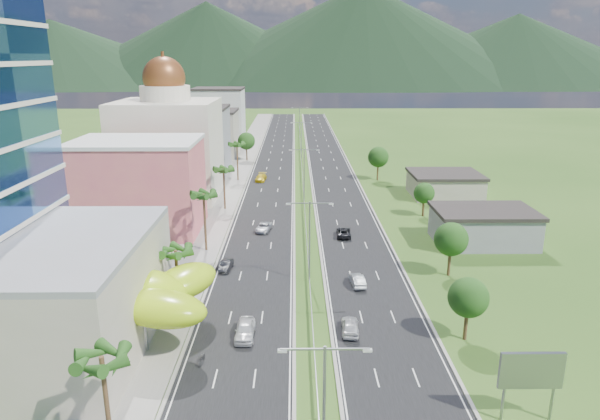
{
  "coord_description": "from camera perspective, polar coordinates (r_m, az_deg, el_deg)",
  "views": [
    {
      "loc": [
        -1.9,
        -55.2,
        28.8
      ],
      "look_at": [
        -1.13,
        20.03,
        7.0
      ],
      "focal_mm": 32.0,
      "sensor_mm": 36.0,
      "label": 1
    }
  ],
  "objects": [
    {
      "name": "streetlight_median_b",
      "position": [
        68.86,
        1.03,
        -2.52
      ],
      "size": [
        6.04,
        0.25,
        11.0
      ],
      "color": "gray",
      "rests_on": "ground"
    },
    {
      "name": "ground",
      "position": [
        62.29,
        1.25,
        -11.38
      ],
      "size": [
        500.0,
        500.0,
        0.0
      ],
      "primitive_type": "plane",
      "color": "#2D5119",
      "rests_on": "ground"
    },
    {
      "name": "shed_far",
      "position": [
        117.77,
        15.16,
        2.54
      ],
      "size": [
        14.0,
        12.0,
        4.4
      ],
      "primitive_type": "cube",
      "color": "#A8A18B",
      "rests_on": "ground"
    },
    {
      "name": "car_white_near_left",
      "position": [
        58.24,
        -5.88,
        -12.58
      ],
      "size": [
        2.04,
        4.99,
        1.69
      ],
      "primitive_type": "imported",
      "rotation": [
        0.0,
        0.0,
        -0.01
      ],
      "color": "silver",
      "rests_on": "road_left"
    },
    {
      "name": "midrise_beige",
      "position": [
        160.75,
        -9.66,
        7.96
      ],
      "size": [
        16.0,
        15.0,
        13.0
      ],
      "primitive_type": "cube",
      "color": "#A8A18B",
      "rests_on": "ground"
    },
    {
      "name": "car_silver_mid_left",
      "position": [
        91.09,
        -3.9,
        -1.84
      ],
      "size": [
        3.0,
        5.12,
        1.34
      ],
      "primitive_type": "imported",
      "rotation": [
        0.0,
        0.0,
        -0.17
      ],
      "color": "#B4B7BD",
      "rests_on": "road_left"
    },
    {
      "name": "midrise_white",
      "position": [
        183.02,
        -8.59,
        9.77
      ],
      "size": [
        16.0,
        15.0,
        18.0
      ],
      "primitive_type": "cube",
      "color": "silver",
      "rests_on": "ground"
    },
    {
      "name": "palm_tree_e",
      "position": [
        127.6,
        -6.74,
        6.81
      ],
      "size": [
        3.6,
        3.6,
        9.4
      ],
      "color": "#47301C",
      "rests_on": "ground"
    },
    {
      "name": "car_silver_right",
      "position": [
        70.33,
        6.13,
        -7.43
      ],
      "size": [
        1.91,
        4.51,
        1.45
      ],
      "primitive_type": "imported",
      "rotation": [
        0.0,
        0.0,
        3.23
      ],
      "color": "#ADB1B5",
      "rests_on": "road_right"
    },
    {
      "name": "streetlight_median_c",
      "position": [
        107.51,
        0.44,
        4.32
      ],
      "size": [
        6.04,
        0.25,
        11.0
      ],
      "color": "gray",
      "rests_on": "ground"
    },
    {
      "name": "pink_shophouse",
      "position": [
        93.49,
        -16.79,
        2.29
      ],
      "size": [
        20.0,
        15.0,
        15.0
      ],
      "primitive_type": "cube",
      "color": "#D7586D",
      "rests_on": "ground"
    },
    {
      "name": "leafy_tree_rb",
      "position": [
        74.24,
        15.82,
        -3.03
      ],
      "size": [
        4.55,
        4.55,
        7.47
      ],
      "color": "#47301C",
      "rests_on": "ground"
    },
    {
      "name": "leafy_tree_ra",
      "position": [
        58.46,
        17.52,
        -8.91
      ],
      "size": [
        4.2,
        4.2,
        6.9
      ],
      "color": "#47301C",
      "rests_on": "ground"
    },
    {
      "name": "billboard",
      "position": [
        48.33,
        23.44,
        -15.62
      ],
      "size": [
        5.2,
        0.35,
        6.2
      ],
      "color": "gray",
      "rests_on": "ground"
    },
    {
      "name": "car_white_near_right",
      "position": [
        59.1,
        5.37,
        -12.19
      ],
      "size": [
        2.07,
        4.59,
        1.53
      ],
      "primitive_type": "imported",
      "rotation": [
        0.0,
        0.0,
        3.08
      ],
      "color": "silver",
      "rests_on": "road_right"
    },
    {
      "name": "shed_near",
      "position": [
        89.54,
        18.96,
        -1.83
      ],
      "size": [
        15.0,
        10.0,
        5.0
      ],
      "primitive_type": "cube",
      "color": "gray",
      "rests_on": "ground"
    },
    {
      "name": "sidewalk_left",
      "position": [
        148.79,
        -6.42,
        4.92
      ],
      "size": [
        7.0,
        260.0,
        0.12
      ],
      "primitive_type": "cube",
      "color": "gray",
      "rests_on": "ground"
    },
    {
      "name": "road_right",
      "position": [
        148.33,
        3.07,
        4.95
      ],
      "size": [
        11.0,
        260.0,
        0.04
      ],
      "primitive_type": "cube",
      "color": "black",
      "rests_on": "ground"
    },
    {
      "name": "streetlight_median_e",
      "position": [
        196.45,
        -0.03,
        9.71
      ],
      "size": [
        6.04,
        0.25,
        11.0
      ],
      "color": "gray",
      "rests_on": "ground"
    },
    {
      "name": "lime_canopy",
      "position": [
        59.3,
        -18.51,
        -8.41
      ],
      "size": [
        18.0,
        15.0,
        7.4
      ],
      "color": "#A8D214",
      "rests_on": "ground"
    },
    {
      "name": "palm_tree_d",
      "position": [
        103.33,
        -8.16,
        4.12
      ],
      "size": [
        3.6,
        3.6,
        8.6
      ],
      "color": "#47301C",
      "rests_on": "ground"
    },
    {
      "name": "mountain_ridge",
      "position": [
        509.8,
        6.56,
        12.82
      ],
      "size": [
        860.0,
        140.0,
        90.0
      ],
      "primitive_type": null,
      "color": "black",
      "rests_on": "ground"
    },
    {
      "name": "midrise_grey",
      "position": [
        139.08,
        -11.07,
        7.26
      ],
      "size": [
        16.0,
        15.0,
        16.0
      ],
      "primitive_type": "cube",
      "color": "gray",
      "rests_on": "ground"
    },
    {
      "name": "car_dark_far_right",
      "position": [
        88.53,
        4.68,
        -2.39
      ],
      "size": [
        2.54,
        5.06,
        1.37
      ],
      "primitive_type": "imported",
      "rotation": [
        0.0,
        0.0,
        3.09
      ],
      "color": "black",
      "rests_on": "road_right"
    },
    {
      "name": "palm_tree_b",
      "position": [
        62.69,
        -13.12,
        -4.58
      ],
      "size": [
        3.6,
        3.6,
        8.1
      ],
      "color": "#47301C",
      "rests_on": "ground"
    },
    {
      "name": "streetlight_median_a",
      "position": [
        37.45,
        2.59,
        -19.94
      ],
      "size": [
        6.04,
        0.25,
        11.0
      ],
      "color": "gray",
      "rests_on": "ground"
    },
    {
      "name": "car_yellow_far_left",
      "position": [
        127.85,
        -4.19,
        3.48
      ],
      "size": [
        2.75,
        5.65,
        1.58
      ],
      "primitive_type": "imported",
      "rotation": [
        0.0,
        0.0,
        -0.1
      ],
      "color": "gold",
      "rests_on": "road_left"
    },
    {
      "name": "median_guardrail",
      "position": [
        130.29,
        0.27,
        3.67
      ],
      "size": [
        0.1,
        216.06,
        0.76
      ],
      "color": "gray",
      "rests_on": "ground"
    },
    {
      "name": "leafy_tree_lfar",
      "position": [
        152.6,
        -5.74,
        7.33
      ],
      "size": [
        4.9,
        4.9,
        8.05
      ],
      "color": "#47301C",
      "rests_on": "ground"
    },
    {
      "name": "leafy_tree_rc",
      "position": [
        101.15,
        13.11,
        1.76
      ],
      "size": [
        3.85,
        3.85,
        6.33
      ],
      "color": "#47301C",
      "rests_on": "ground"
    },
    {
      "name": "road_left",
      "position": [
        148.13,
        -2.75,
        4.94
      ],
      "size": [
        11.0,
        260.0,
        0.04
      ],
      "primitive_type": "cube",
      "color": "black",
      "rests_on": "ground"
    },
    {
      "name": "palm_tree_c",
      "position": [
        80.98,
        -10.24,
        1.38
      ],
      "size": [
        3.6,
        3.6,
        9.6
      ],
      "color": "#47301C",
      "rests_on": "ground"
    },
    {
      "name": "leafy_tree_rd",
      "position": [
        128.88,
        8.35,
        5.61
      ],
      "size": [
        4.9,
        4.9,
        8.05
      ],
      "color": "#47301C",
      "rests_on": "ground"
    },
    {
      "name": "streetlight_median_d",
      "position": [
        151.83,
        0.14,
        7.81
      ],
      "size": [
        6.04,
        0.25,
        11.0
      ],
      "color": "gray",
      "rests_on": "ground"
    },
    {
      "name": "motorcycle",
      "position": [
        54.56,
        -10.43,
        -15.19
      ],
      "size": [
        0.78,
        1.98,
        1.23
      ],
      "primitive_type": "imported",
      "rotation": [
        0.0,
        0.0,
        -0.11
      ],
      "color": "black",
      "rests_on": "road_left"
    },
    {
      "name": "palm_tree_a",
      "position": [
        41.47,
        -20.37,
        -15.04
      ],
      "size": [
        3.6,
        3.6,
        9.1
      ],
      "color": "#47301C",
      "rests_on": "ground"
    },
    {
      "name": "domed_building",
      "position": [
        114.59,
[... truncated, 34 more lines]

